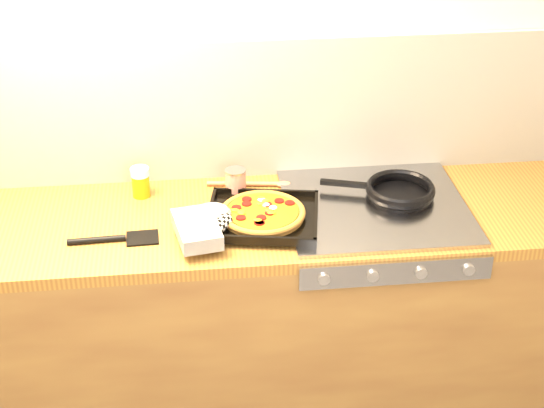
{
  "coord_description": "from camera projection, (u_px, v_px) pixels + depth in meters",
  "views": [
    {
      "loc": [
        -0.16,
        -1.25,
        2.29
      ],
      "look_at": [
        0.1,
        1.08,
        0.95
      ],
      "focal_mm": 55.0,
      "sensor_mm": 36.0,
      "label": 1
    }
  ],
  "objects": [
    {
      "name": "room_shell",
      "position": [
        233.0,
        111.0,
        2.86
      ],
      "size": [
        3.2,
        3.2,
        3.2
      ],
      "color": "white",
      "rests_on": "ground"
    },
    {
      "name": "counter_run",
      "position": [
        244.0,
        325.0,
        2.96
      ],
      "size": [
        3.2,
        0.62,
        0.9
      ],
      "color": "olive",
      "rests_on": "ground"
    },
    {
      "name": "stovetop",
      "position": [
        375.0,
        207.0,
        2.78
      ],
      "size": [
        0.6,
        0.56,
        0.02
      ],
      "primitive_type": "cube",
      "color": "#9F9FA4",
      "rests_on": "counter_run"
    },
    {
      "name": "pizza_on_tray",
      "position": [
        245.0,
        217.0,
        2.65
      ],
      "size": [
        0.49,
        0.39,
        0.06
      ],
      "color": "black",
      "rests_on": "stovetop"
    },
    {
      "name": "frying_pan",
      "position": [
        399.0,
        191.0,
        2.81
      ],
      "size": [
        0.41,
        0.29,
        0.04
      ],
      "color": "black",
      "rests_on": "stovetop"
    },
    {
      "name": "tomato_can",
      "position": [
        236.0,
        183.0,
        2.83
      ],
      "size": [
        0.08,
        0.08,
        0.1
      ],
      "color": "maroon",
      "rests_on": "counter_run"
    },
    {
      "name": "juice_glass",
      "position": [
        141.0,
        182.0,
        2.83
      ],
      "size": [
        0.07,
        0.07,
        0.11
      ],
      "color": "orange",
      "rests_on": "counter_run"
    },
    {
      "name": "wooden_spoon",
      "position": [
        258.0,
        184.0,
        2.91
      ],
      "size": [
        0.3,
        0.07,
        0.02
      ],
      "color": "#AD6C49",
      "rests_on": "counter_run"
    },
    {
      "name": "black_spatula",
      "position": [
        116.0,
        239.0,
        2.6
      ],
      "size": [
        0.28,
        0.09,
        0.02
      ],
      "color": "black",
      "rests_on": "counter_run"
    }
  ]
}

